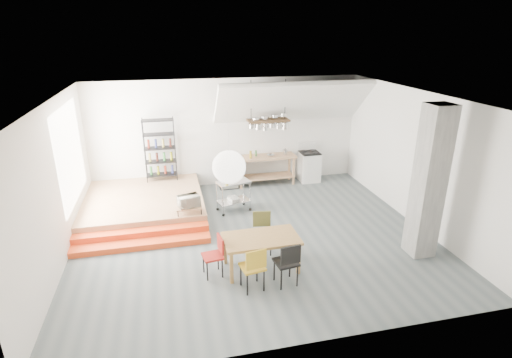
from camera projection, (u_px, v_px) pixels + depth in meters
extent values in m
plane|color=#505A5D|center=(253.00, 236.00, 9.28)|extent=(8.00, 8.00, 0.00)
cube|color=silver|center=(228.00, 133.00, 11.91)|extent=(8.00, 0.04, 3.20)
cube|color=silver|center=(56.00, 186.00, 7.88)|extent=(0.04, 7.00, 3.20)
cube|color=silver|center=(416.00, 159.00, 9.56)|extent=(0.04, 7.00, 3.20)
cube|color=white|center=(253.00, 97.00, 8.15)|extent=(8.00, 7.00, 0.02)
cube|color=white|center=(292.00, 102.00, 11.40)|extent=(4.40, 1.44, 1.32)
cube|color=white|center=(70.00, 155.00, 9.18)|extent=(0.02, 2.50, 2.20)
cube|color=#A77A53|center=(144.00, 203.00, 10.51)|extent=(3.00, 3.00, 0.40)
cube|color=#E2461A|center=(142.00, 244.00, 8.78)|extent=(3.00, 0.35, 0.13)
cube|color=#E2461A|center=(142.00, 234.00, 9.07)|extent=(3.00, 0.35, 0.27)
cube|color=slate|center=(429.00, 183.00, 8.04)|extent=(0.50, 0.50, 3.20)
cube|color=#A77A53|center=(266.00, 157.00, 12.07)|extent=(1.80, 0.60, 0.06)
cube|color=#A77A53|center=(266.00, 176.00, 12.30)|extent=(1.70, 0.55, 0.04)
cube|color=#A77A53|center=(289.00, 167.00, 12.61)|extent=(0.06, 0.06, 0.86)
cube|color=#A77A53|center=(238.00, 171.00, 12.26)|extent=(0.06, 0.06, 0.86)
cube|color=#A77A53|center=(294.00, 171.00, 12.20)|extent=(0.06, 0.06, 0.86)
cube|color=#A77A53|center=(241.00, 175.00, 11.86)|extent=(0.06, 0.06, 0.86)
cube|color=white|center=(309.00, 167.00, 12.52)|extent=(0.60, 0.60, 0.90)
cube|color=black|center=(310.00, 153.00, 12.35)|extent=(0.58, 0.58, 0.03)
cube|color=white|center=(307.00, 146.00, 12.56)|extent=(0.60, 0.05, 0.25)
cylinder|color=black|center=(312.00, 150.00, 12.50)|extent=(0.18, 0.18, 0.02)
cylinder|color=black|center=(304.00, 151.00, 12.44)|extent=(0.18, 0.18, 0.02)
cylinder|color=black|center=(316.00, 153.00, 12.25)|extent=(0.18, 0.18, 0.02)
cylinder|color=black|center=(307.00, 153.00, 12.19)|extent=(0.18, 0.18, 0.02)
cube|color=#3D2A18|center=(268.00, 120.00, 11.48)|extent=(1.20, 0.50, 0.05)
cylinder|color=black|center=(251.00, 101.00, 11.17)|extent=(0.02, 0.02, 1.15)
cylinder|color=black|center=(285.00, 99.00, 11.38)|extent=(0.02, 0.02, 1.15)
cylinder|color=silver|center=(252.00, 126.00, 11.38)|extent=(0.16, 0.16, 0.12)
cylinder|color=silver|center=(258.00, 127.00, 11.43)|extent=(0.20, 0.20, 0.16)
cylinder|color=silver|center=(265.00, 127.00, 11.48)|extent=(0.16, 0.16, 0.20)
cylinder|color=silver|center=(272.00, 125.00, 11.50)|extent=(0.20, 0.20, 0.12)
cylinder|color=silver|center=(278.00, 125.00, 11.55)|extent=(0.16, 0.16, 0.16)
cylinder|color=silver|center=(285.00, 126.00, 11.60)|extent=(0.20, 0.20, 0.20)
cylinder|color=black|center=(175.00, 147.00, 11.57)|extent=(0.02, 0.02, 1.80)
cylinder|color=black|center=(145.00, 149.00, 11.40)|extent=(0.02, 0.02, 1.80)
cylinder|color=black|center=(175.00, 150.00, 11.24)|extent=(0.02, 0.02, 1.80)
cylinder|color=black|center=(145.00, 152.00, 11.07)|extent=(0.02, 0.02, 1.80)
cube|color=black|center=(162.00, 174.00, 11.58)|extent=(0.88, 0.38, 0.02)
cube|color=black|center=(161.00, 161.00, 11.44)|extent=(0.88, 0.38, 0.02)
cube|color=black|center=(160.00, 148.00, 11.30)|extent=(0.88, 0.38, 0.02)
cube|color=black|center=(159.00, 134.00, 11.16)|extent=(0.88, 0.38, 0.02)
cube|color=black|center=(157.00, 120.00, 11.02)|extent=(0.88, 0.38, 0.03)
cylinder|color=#327D38|center=(162.00, 170.00, 11.54)|extent=(0.07, 0.07, 0.24)
cylinder|color=olive|center=(161.00, 157.00, 11.39)|extent=(0.07, 0.07, 0.24)
cylinder|color=maroon|center=(159.00, 143.00, 11.25)|extent=(0.07, 0.07, 0.24)
cube|color=#A77A53|center=(189.00, 207.00, 9.48)|extent=(0.60, 0.40, 0.03)
cylinder|color=black|center=(200.00, 206.00, 9.72)|extent=(0.02, 0.02, 0.13)
cylinder|color=black|center=(177.00, 208.00, 9.60)|extent=(0.02, 0.02, 0.13)
cylinder|color=black|center=(201.00, 212.00, 9.41)|extent=(0.02, 0.02, 0.13)
cylinder|color=black|center=(178.00, 214.00, 9.29)|extent=(0.02, 0.02, 0.13)
sphere|color=white|center=(229.00, 167.00, 7.12)|extent=(0.60, 0.60, 0.60)
cube|color=olive|center=(261.00, 239.00, 7.79)|extent=(1.49, 0.85, 0.06)
cube|color=olive|center=(287.00, 242.00, 8.38)|extent=(0.07, 0.07, 0.64)
cube|color=olive|center=(225.00, 249.00, 8.08)|extent=(0.07, 0.07, 0.64)
cube|color=olive|center=(299.00, 259.00, 7.74)|extent=(0.07, 0.07, 0.64)
cube|color=olive|center=(231.00, 268.00, 7.45)|extent=(0.07, 0.07, 0.64)
cube|color=#AD861D|center=(252.00, 267.00, 7.25)|extent=(0.47, 0.47, 0.04)
cube|color=#AD861D|center=(256.00, 260.00, 7.00)|extent=(0.39, 0.11, 0.36)
cylinder|color=black|center=(247.00, 285.00, 7.13)|extent=(0.03, 0.03, 0.45)
cylinder|color=black|center=(264.00, 280.00, 7.25)|extent=(0.03, 0.03, 0.45)
cylinder|color=black|center=(241.00, 275.00, 7.41)|extent=(0.03, 0.03, 0.45)
cylinder|color=black|center=(257.00, 271.00, 7.53)|extent=(0.03, 0.03, 0.45)
cube|color=black|center=(286.00, 262.00, 7.39)|extent=(0.46, 0.46, 0.04)
cube|color=black|center=(291.00, 255.00, 7.14)|extent=(0.39, 0.09, 0.36)
cylinder|color=black|center=(281.00, 279.00, 7.28)|extent=(0.03, 0.03, 0.45)
cylinder|color=black|center=(297.00, 276.00, 7.39)|extent=(0.03, 0.03, 0.45)
cylinder|color=black|center=(274.00, 270.00, 7.56)|extent=(0.03, 0.03, 0.45)
cylinder|color=black|center=(290.00, 267.00, 7.67)|extent=(0.03, 0.03, 0.45)
cube|color=brown|center=(262.00, 233.00, 8.45)|extent=(0.46, 0.46, 0.04)
cube|color=brown|center=(262.00, 219.00, 8.53)|extent=(0.38, 0.09, 0.35)
cylinder|color=black|center=(269.00, 239.00, 8.70)|extent=(0.03, 0.03, 0.44)
cylinder|color=black|center=(254.00, 239.00, 8.67)|extent=(0.03, 0.03, 0.44)
cylinder|color=black|center=(271.00, 246.00, 8.40)|extent=(0.03, 0.03, 0.44)
cylinder|color=black|center=(256.00, 247.00, 8.37)|extent=(0.03, 0.03, 0.44)
cube|color=#A01D16|center=(212.00, 256.00, 7.66)|extent=(0.42, 0.42, 0.04)
cube|color=#A01D16|center=(220.00, 244.00, 7.64)|extent=(0.09, 0.35, 0.32)
cylinder|color=black|center=(222.00, 268.00, 7.66)|extent=(0.03, 0.03, 0.41)
cylinder|color=black|center=(218.00, 260.00, 7.92)|extent=(0.03, 0.03, 0.41)
cylinder|color=black|center=(207.00, 271.00, 7.56)|extent=(0.03, 0.03, 0.41)
cylinder|color=black|center=(204.00, 263.00, 7.82)|extent=(0.03, 0.03, 0.41)
cube|color=silver|center=(233.00, 182.00, 10.29)|extent=(0.91, 0.65, 0.04)
cube|color=silver|center=(234.00, 201.00, 10.48)|extent=(0.91, 0.65, 0.03)
cylinder|color=silver|center=(244.00, 191.00, 10.76)|extent=(0.03, 0.03, 0.79)
sphere|color=black|center=(244.00, 204.00, 10.90)|extent=(0.07, 0.07, 0.07)
cylinder|color=silver|center=(217.00, 196.00, 10.43)|extent=(0.03, 0.03, 0.79)
sphere|color=black|center=(218.00, 209.00, 10.57)|extent=(0.07, 0.07, 0.07)
cylinder|color=silver|center=(250.00, 196.00, 10.43)|extent=(0.03, 0.03, 0.79)
sphere|color=black|center=(250.00, 209.00, 10.56)|extent=(0.07, 0.07, 0.07)
cylinder|color=silver|center=(223.00, 202.00, 10.10)|extent=(0.03, 0.03, 0.79)
sphere|color=black|center=(223.00, 215.00, 10.23)|extent=(0.07, 0.07, 0.07)
cube|color=black|center=(228.00, 172.00, 12.02)|extent=(0.54, 0.54, 0.93)
imported|color=beige|center=(189.00, 201.00, 9.42)|extent=(0.56, 0.45, 0.27)
imported|color=silver|center=(270.00, 155.00, 12.03)|extent=(0.27, 0.27, 0.06)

